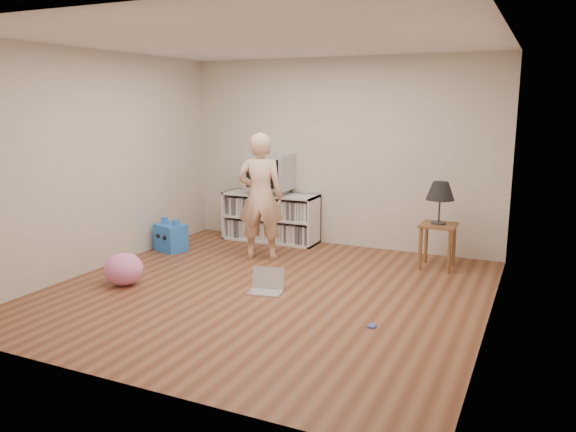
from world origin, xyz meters
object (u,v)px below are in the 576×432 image
Objects in this scene: plush_pink at (124,269)px; media_unit at (271,217)px; person at (260,197)px; plush_blue at (171,237)px; laptop at (267,285)px; side_table at (438,235)px; table_lamp at (440,192)px; dvd_deck at (271,191)px; crt_tv at (270,172)px.

media_unit is at bearing 77.21° from plush_pink.
person reaches higher than plush_blue.
side_table is at bearing 37.70° from laptop.
side_table is 0.53m from table_lamp.
side_table is 1.21× the size of plush_blue.
media_unit is at bearing 104.94° from laptop.
table_lamp is (-0.00, 0.00, 0.53)m from side_table.
table_lamp is at bearing -8.91° from media_unit.
crt_tv reaches higher than dvd_deck.
person reaches higher than laptop.
person is (-2.15, -0.53, 0.40)m from side_table.
side_table is 2.25m from person.
media_unit reaches higher than plush_pink.
person is 1.93m from plush_pink.
dvd_deck is 2.35m from laptop.
crt_tv is 1.09× the size of side_table.
side_table is at bearing -8.91° from media_unit.
person is at bearing 109.93° from laptop.
plush_pink reaches higher than laptop.
crt_tv reaches higher than plush_blue.
plush_blue reaches higher than laptop.
crt_tv is 1.42× the size of plush_pink.
person reaches higher than table_lamp.
plush_blue is at bearing -9.79° from person.
side_table is at bearing 176.11° from person.
crt_tv is 2.69m from plush_pink.
plush_blue is (-1.29, -0.18, -0.62)m from person.
plush_pink is at bearing -144.90° from side_table.
dvd_deck is 0.82× the size of side_table.
person reaches higher than dvd_deck.
plush_blue is 1.08× the size of plush_pink.
plush_blue is at bearing -132.59° from crt_tv.
plush_pink is at bearing 43.63° from person.
media_unit is 0.86× the size of person.
plush_pink is (-0.57, -2.52, -0.17)m from media_unit.
media_unit is 2.49m from side_table.
crt_tv is 2.49m from table_lamp.
side_table is 1.07× the size of table_lamp.
laptop is at bearing -64.48° from crt_tv.
table_lamp is at bearing 35.10° from plush_pink.
laptop is (0.97, -2.03, -0.67)m from dvd_deck.
plush_pink is (-0.88, -1.60, -0.63)m from person.
person is 3.84× the size of plush_pink.
laptop is at bearing -9.78° from plush_blue.
plush_pink is at bearing -102.89° from crt_tv.
dvd_deck is 0.95m from person.
plush_blue is at bearing 143.61° from laptop.
dvd_deck reaches higher than side_table.
table_lamp reaches higher than laptop.
plush_blue is (-0.99, -1.08, -0.54)m from dvd_deck.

